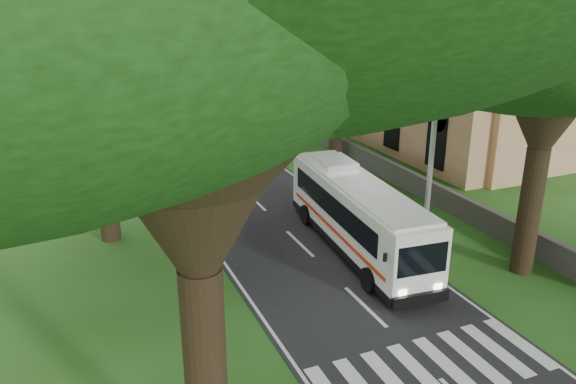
# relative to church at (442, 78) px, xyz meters

# --- Properties ---
(ground) EXTENTS (140.00, 140.00, 0.00)m
(ground) POSITION_rel_church_xyz_m (-17.86, -21.55, -4.91)
(ground) COLOR #254B15
(ground) RESTS_ON ground
(road) EXTENTS (8.00, 120.00, 0.04)m
(road) POSITION_rel_church_xyz_m (-17.86, 3.45, -4.90)
(road) COLOR black
(road) RESTS_ON ground
(crosswalk) EXTENTS (8.00, 3.00, 0.01)m
(crosswalk) POSITION_rel_church_xyz_m (-17.86, -23.55, -4.91)
(crosswalk) COLOR silver
(crosswalk) RESTS_ON ground
(property_wall) EXTENTS (0.35, 50.00, 1.20)m
(property_wall) POSITION_rel_church_xyz_m (-8.86, 2.45, -4.31)
(property_wall) COLOR #383533
(property_wall) RESTS_ON ground
(church) EXTENTS (14.00, 24.00, 11.60)m
(church) POSITION_rel_church_xyz_m (0.00, 0.00, 0.00)
(church) COLOR tan
(church) RESTS_ON ground
(pole_near) EXTENTS (1.60, 0.24, 8.00)m
(pole_near) POSITION_rel_church_xyz_m (-12.36, -15.55, -0.73)
(pole_near) COLOR gray
(pole_near) RESTS_ON ground
(pole_mid) EXTENTS (1.60, 0.24, 8.00)m
(pole_mid) POSITION_rel_church_xyz_m (-12.36, 4.45, -0.73)
(pole_mid) COLOR gray
(pole_mid) RESTS_ON ground
(pole_far) EXTENTS (1.60, 0.24, 8.00)m
(pole_far) POSITION_rel_church_xyz_m (-12.36, 24.45, -0.73)
(pole_far) COLOR gray
(pole_far) RESTS_ON ground
(tree_r_near) EXTENTS (15.16, 15.16, 14.03)m
(tree_r_near) POSITION_rel_church_xyz_m (-10.36, -19.55, 5.82)
(tree_r_near) COLOR black
(tree_r_near) RESTS_ON ground
(coach_bus) EXTENTS (3.22, 11.13, 3.24)m
(coach_bus) POSITION_rel_church_xyz_m (-15.72, -14.98, -3.17)
(coach_bus) COLOR white
(coach_bus) RESTS_ON ground
(distant_car_a) EXTENTS (1.93, 3.90, 1.28)m
(distant_car_a) POSITION_rel_church_xyz_m (-20.86, 13.95, -4.24)
(distant_car_a) COLOR silver
(distant_car_a) RESTS_ON road
(distant_car_b) EXTENTS (2.75, 4.74, 1.48)m
(distant_car_b) POSITION_rel_church_xyz_m (-20.37, 32.85, -4.14)
(distant_car_b) COLOR navy
(distant_car_b) RESTS_ON road
(distant_car_c) EXTENTS (2.32, 4.58, 1.28)m
(distant_car_c) POSITION_rel_church_xyz_m (-17.06, 37.60, -4.24)
(distant_car_c) COLOR maroon
(distant_car_c) RESTS_ON road
(pedestrian) EXTENTS (0.51, 0.72, 1.86)m
(pedestrian) POSITION_rel_church_xyz_m (-22.68, -10.71, -3.98)
(pedestrian) COLOR black
(pedestrian) RESTS_ON ground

